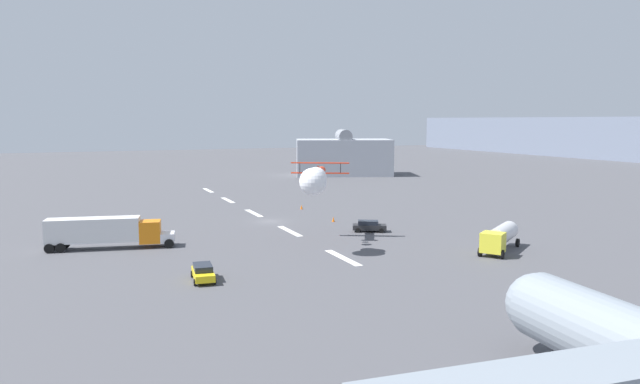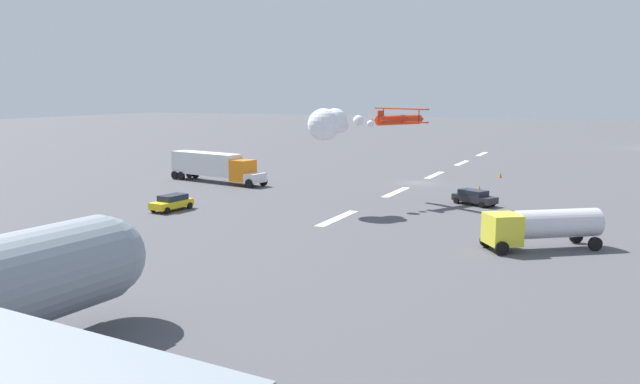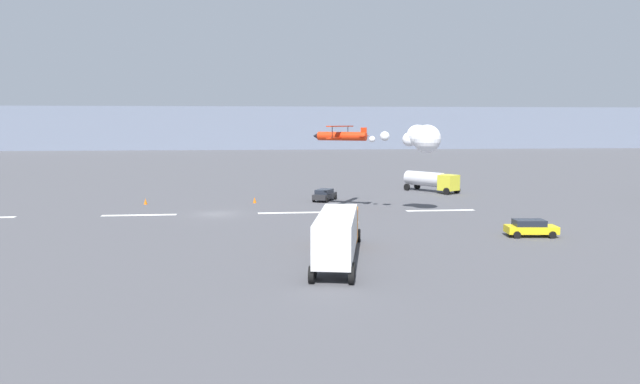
{
  "view_description": "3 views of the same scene",
  "coord_description": "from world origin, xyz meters",
  "px_view_note": "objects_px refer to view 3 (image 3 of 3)",
  "views": [
    {
      "loc": [
        82.4,
        -27.14,
        15.06
      ],
      "look_at": [
        14.18,
        2.06,
        5.93
      ],
      "focal_mm": 32.87,
      "sensor_mm": 36.0,
      "label": 1
    },
    {
      "loc": [
        77.59,
        22.55,
        11.29
      ],
      "look_at": [
        29.14,
        0.0,
        2.95
      ],
      "focal_mm": 35.83,
      "sensor_mm": 36.0,
      "label": 2
    },
    {
      "loc": [
        4.64,
        -65.1,
        9.98
      ],
      "look_at": [
        11.52,
        0.85,
        2.21
      ],
      "focal_mm": 32.97,
      "sensor_mm": 36.0,
      "label": 3
    }
  ],
  "objects_px": {
    "semi_truck_orange": "(338,232)",
    "traffic_cone_far": "(255,200)",
    "stunt_biplane_red": "(410,138)",
    "followme_car_yellow": "(531,227)",
    "airport_staff_sedan": "(325,195)",
    "fuel_tanker_truck": "(432,180)",
    "traffic_cone_near": "(146,201)"
  },
  "relations": [
    {
      "from": "traffic_cone_near",
      "to": "airport_staff_sedan",
      "type": "bearing_deg",
      "value": 2.73
    },
    {
      "from": "traffic_cone_far",
      "to": "airport_staff_sedan",
      "type": "bearing_deg",
      "value": 7.74
    },
    {
      "from": "fuel_tanker_truck",
      "to": "followme_car_yellow",
      "type": "distance_m",
      "value": 34.11
    },
    {
      "from": "fuel_tanker_truck",
      "to": "traffic_cone_far",
      "type": "bearing_deg",
      "value": -159.85
    },
    {
      "from": "stunt_biplane_red",
      "to": "traffic_cone_near",
      "type": "distance_m",
      "value": 33.28
    },
    {
      "from": "traffic_cone_near",
      "to": "semi_truck_orange",
      "type": "bearing_deg",
      "value": -58.7
    },
    {
      "from": "semi_truck_orange",
      "to": "followme_car_yellow",
      "type": "bearing_deg",
      "value": 22.43
    },
    {
      "from": "fuel_tanker_truck",
      "to": "followme_car_yellow",
      "type": "xyz_separation_m",
      "value": [
        -1.17,
        -34.08,
        -0.92
      ]
    },
    {
      "from": "airport_staff_sedan",
      "to": "traffic_cone_far",
      "type": "xyz_separation_m",
      "value": [
        -9.0,
        -1.22,
        -0.44
      ]
    },
    {
      "from": "semi_truck_orange",
      "to": "followme_car_yellow",
      "type": "xyz_separation_m",
      "value": [
        18.24,
        7.53,
        -1.31
      ]
    },
    {
      "from": "stunt_biplane_red",
      "to": "traffic_cone_near",
      "type": "height_order",
      "value": "stunt_biplane_red"
    },
    {
      "from": "airport_staff_sedan",
      "to": "stunt_biplane_red",
      "type": "bearing_deg",
      "value": -54.31
    },
    {
      "from": "stunt_biplane_red",
      "to": "airport_staff_sedan",
      "type": "bearing_deg",
      "value": 125.69
    },
    {
      "from": "followme_car_yellow",
      "to": "airport_staff_sedan",
      "type": "relative_size",
      "value": 0.94
    },
    {
      "from": "stunt_biplane_red",
      "to": "traffic_cone_far",
      "type": "distance_m",
      "value": 21.51
    },
    {
      "from": "stunt_biplane_red",
      "to": "fuel_tanker_truck",
      "type": "distance_m",
      "value": 22.33
    },
    {
      "from": "followme_car_yellow",
      "to": "traffic_cone_near",
      "type": "height_order",
      "value": "followme_car_yellow"
    },
    {
      "from": "semi_truck_orange",
      "to": "stunt_biplane_red",
      "type": "bearing_deg",
      "value": 63.62
    },
    {
      "from": "followme_car_yellow",
      "to": "airport_staff_sedan",
      "type": "xyz_separation_m",
      "value": [
        -15.47,
        25.9,
        0.0
      ]
    },
    {
      "from": "semi_truck_orange",
      "to": "traffic_cone_far",
      "type": "bearing_deg",
      "value": 100.96
    },
    {
      "from": "semi_truck_orange",
      "to": "traffic_cone_near",
      "type": "bearing_deg",
      "value": 121.3
    },
    {
      "from": "airport_staff_sedan",
      "to": "traffic_cone_near",
      "type": "height_order",
      "value": "airport_staff_sedan"
    },
    {
      "from": "semi_truck_orange",
      "to": "followme_car_yellow",
      "type": "distance_m",
      "value": 19.77
    },
    {
      "from": "semi_truck_orange",
      "to": "airport_staff_sedan",
      "type": "relative_size",
      "value": 3.01
    },
    {
      "from": "followme_car_yellow",
      "to": "semi_truck_orange",
      "type": "bearing_deg",
      "value": -157.57
    },
    {
      "from": "followme_car_yellow",
      "to": "traffic_cone_far",
      "type": "height_order",
      "value": "followme_car_yellow"
    },
    {
      "from": "followme_car_yellow",
      "to": "airport_staff_sedan",
      "type": "height_order",
      "value": "same"
    },
    {
      "from": "fuel_tanker_truck",
      "to": "airport_staff_sedan",
      "type": "bearing_deg",
      "value": -153.81
    },
    {
      "from": "fuel_tanker_truck",
      "to": "traffic_cone_far",
      "type": "relative_size",
      "value": 11.15
    },
    {
      "from": "stunt_biplane_red",
      "to": "fuel_tanker_truck",
      "type": "xyz_separation_m",
      "value": [
        8.47,
        19.55,
        -6.68
      ]
    },
    {
      "from": "semi_truck_orange",
      "to": "airport_staff_sedan",
      "type": "height_order",
      "value": "semi_truck_orange"
    },
    {
      "from": "fuel_tanker_truck",
      "to": "airport_staff_sedan",
      "type": "height_order",
      "value": "fuel_tanker_truck"
    }
  ]
}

